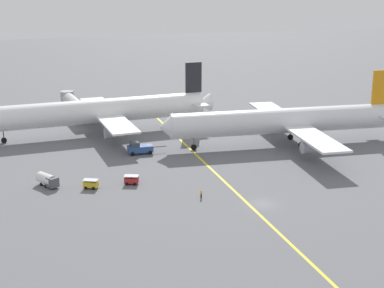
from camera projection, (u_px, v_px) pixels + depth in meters
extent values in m
plane|color=slate|center=(263.00, 204.00, 98.10)|extent=(600.00, 600.00, 0.00)
cube|color=yellow|center=(229.00, 186.00, 106.53)|extent=(3.90, 119.97, 0.01)
cylinder|color=white|center=(96.00, 111.00, 140.28)|extent=(55.57, 7.68, 5.97)
cone|color=white|center=(203.00, 103.00, 149.98)|extent=(3.75, 4.89, 4.78)
cube|color=white|center=(107.00, 114.00, 141.47)|extent=(7.65, 40.90, 0.44)
cube|color=white|center=(195.00, 101.00, 148.96)|extent=(3.60, 13.09, 0.28)
cube|color=black|center=(194.00, 77.00, 147.08)|extent=(4.41, 0.50, 7.85)
cylinder|color=#999EA3|center=(94.00, 112.00, 151.88)|extent=(4.28, 2.73, 2.60)
cylinder|color=#999EA3|center=(114.00, 132.00, 131.40)|extent=(4.28, 2.73, 2.60)
cylinder|color=slate|center=(114.00, 129.00, 139.61)|extent=(0.28, 0.28, 2.55)
cylinder|color=black|center=(115.00, 134.00, 139.97)|extent=(1.32, 0.59, 1.30)
cylinder|color=slate|center=(108.00, 122.00, 145.72)|extent=(0.28, 0.28, 2.55)
cylinder|color=black|center=(109.00, 127.00, 146.08)|extent=(1.32, 0.59, 1.30)
cylinder|color=slate|center=(4.00, 135.00, 133.91)|extent=(0.28, 0.28, 2.55)
cylinder|color=black|center=(4.00, 140.00, 134.27)|extent=(1.32, 0.59, 1.30)
cylinder|color=silver|center=(282.00, 121.00, 131.62)|extent=(52.91, 11.91, 5.82)
cone|color=silver|center=(165.00, 127.00, 126.07)|extent=(3.40, 5.64, 5.35)
cube|color=silver|center=(293.00, 124.00, 132.40)|extent=(11.83, 47.39, 0.44)
cube|color=silver|center=(380.00, 113.00, 136.46)|extent=(4.69, 13.28, 0.28)
cube|color=orange|center=(381.00, 87.00, 134.61)|extent=(4.41, 0.87, 8.11)
cylinder|color=#999EA3|center=(269.00, 118.00, 145.03)|extent=(4.47, 3.07, 2.60)
cylinder|color=#999EA3|center=(311.00, 147.00, 120.36)|extent=(4.47, 3.07, 2.60)
cylinder|color=slate|center=(302.00, 140.00, 130.24)|extent=(0.28, 0.28, 2.46)
cylinder|color=black|center=(301.00, 145.00, 130.59)|extent=(1.36, 0.70, 1.30)
cylinder|color=slate|center=(291.00, 132.00, 136.62)|extent=(0.28, 0.28, 2.46)
cylinder|color=black|center=(290.00, 137.00, 136.97)|extent=(1.36, 0.70, 1.30)
cylinder|color=slate|center=(194.00, 142.00, 128.45)|extent=(0.28, 0.28, 2.46)
cylinder|color=black|center=(194.00, 147.00, 128.80)|extent=(1.36, 0.70, 1.30)
cube|color=#2D4C8C|center=(140.00, 149.00, 125.95)|extent=(5.63, 2.88, 1.38)
cube|color=#333D47|center=(135.00, 144.00, 125.32)|extent=(2.10, 2.15, 0.90)
cylinder|color=#4C4C51|center=(159.00, 147.00, 127.01)|extent=(3.21, 0.40, 0.20)
sphere|color=orange|center=(135.00, 141.00, 125.15)|extent=(0.24, 0.24, 0.24)
cylinder|color=black|center=(133.00, 154.00, 124.47)|extent=(0.92, 0.35, 0.90)
cylinder|color=black|center=(131.00, 151.00, 126.82)|extent=(0.92, 0.35, 0.90)
cylinder|color=black|center=(150.00, 153.00, 125.47)|extent=(0.92, 0.35, 0.90)
cylinder|color=black|center=(148.00, 149.00, 127.83)|extent=(0.92, 0.35, 0.90)
cube|color=gold|center=(91.00, 184.00, 105.19)|extent=(3.00, 2.53, 1.00)
cube|color=#B2B2B7|center=(91.00, 180.00, 104.95)|extent=(3.15, 2.66, 0.12)
cylinder|color=black|center=(96.00, 186.00, 105.89)|extent=(0.62, 0.45, 0.60)
cylinder|color=black|center=(94.00, 188.00, 104.56)|extent=(0.62, 0.45, 0.60)
cylinder|color=black|center=(88.00, 185.00, 106.11)|extent=(0.62, 0.45, 0.60)
cylinder|color=black|center=(86.00, 188.00, 104.78)|extent=(0.62, 0.45, 0.60)
cylinder|color=silver|center=(46.00, 179.00, 106.32)|extent=(3.77, 4.46, 2.00)
cube|color=#4C4C51|center=(53.00, 182.00, 105.13)|extent=(2.43, 2.45, 1.80)
cylinder|color=black|center=(52.00, 184.00, 106.68)|extent=(0.48, 0.62, 0.60)
cylinder|color=black|center=(46.00, 186.00, 105.65)|extent=(0.48, 0.62, 0.60)
cylinder|color=black|center=(47.00, 182.00, 107.61)|extent=(0.48, 0.62, 0.60)
cylinder|color=black|center=(41.00, 184.00, 106.58)|extent=(0.48, 0.62, 0.60)
cube|color=red|center=(131.00, 180.00, 107.36)|extent=(2.98, 2.39, 1.00)
cube|color=#B2B2B7|center=(131.00, 176.00, 107.12)|extent=(3.13, 2.51, 0.12)
cylinder|color=black|center=(127.00, 184.00, 106.88)|extent=(0.63, 0.42, 0.60)
cylinder|color=black|center=(128.00, 181.00, 108.22)|extent=(0.63, 0.42, 0.60)
cylinder|color=black|center=(135.00, 184.00, 106.78)|extent=(0.63, 0.42, 0.60)
cylinder|color=black|center=(136.00, 181.00, 108.12)|extent=(0.63, 0.42, 0.60)
cylinder|color=black|center=(201.00, 196.00, 100.71)|extent=(0.28, 0.28, 0.78)
cylinder|color=orange|center=(201.00, 192.00, 100.52)|extent=(0.36, 0.36, 0.55)
sphere|color=tan|center=(201.00, 190.00, 100.42)|extent=(0.21, 0.21, 0.21)
cylinder|color=#F24C19|center=(200.00, 191.00, 100.74)|extent=(0.05, 0.05, 0.40)
cylinder|color=#B7B7BC|center=(75.00, 104.00, 156.58)|extent=(5.11, 21.62, 3.20)
cylinder|color=#99999E|center=(67.00, 97.00, 165.97)|extent=(3.84, 3.84, 3.52)
cylinder|color=#595960|center=(68.00, 105.00, 165.67)|extent=(0.70, 0.70, 4.08)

